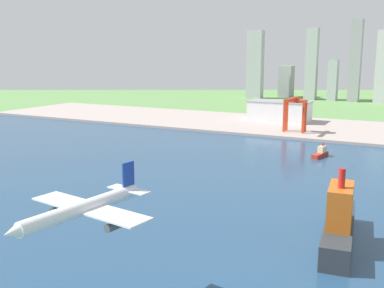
# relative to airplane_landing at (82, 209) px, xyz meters

# --- Properties ---
(ground_plane) EXTENTS (2400.00, 2400.00, 0.00)m
(ground_plane) POSITION_rel_airplane_landing_xyz_m (7.58, 184.72, -32.88)
(ground_plane) COLOR #5F8E4D
(water_bay) EXTENTS (840.00, 360.00, 0.15)m
(water_bay) POSITION_rel_airplane_landing_xyz_m (7.58, 124.72, -32.81)
(water_bay) COLOR navy
(water_bay) RESTS_ON ground
(industrial_pier) EXTENTS (840.00, 140.00, 2.50)m
(industrial_pier) POSITION_rel_airplane_landing_xyz_m (7.58, 374.72, -31.63)
(industrial_pier) COLOR #A79992
(industrial_pier) RESTS_ON ground
(airplane_landing) EXTENTS (41.45, 45.64, 13.67)m
(airplane_landing) POSITION_rel_airplane_landing_xyz_m (0.00, 0.00, 0.00)
(airplane_landing) COLOR silver
(tugboat_small) EXTENTS (8.93, 20.79, 10.12)m
(tugboat_small) POSITION_rel_airplane_landing_xyz_m (16.01, 245.52, -29.94)
(tugboat_small) COLOR #B22D1E
(tugboat_small) RESTS_ON water_bay
(container_barge) EXTENTS (16.99, 58.32, 32.93)m
(container_barge) POSITION_rel_airplane_landing_xyz_m (56.21, 85.44, -23.61)
(container_barge) COLOR #2D3338
(container_barge) RESTS_ON water_bay
(port_crane_red) EXTENTS (20.66, 37.55, 33.99)m
(port_crane_red) POSITION_rel_airplane_landing_xyz_m (-27.41, 331.91, -6.21)
(port_crane_red) COLOR red
(port_crane_red) RESTS_ON industrial_pier
(warehouse_main) EXTENTS (66.60, 36.34, 22.40)m
(warehouse_main) POSITION_rel_airplane_landing_xyz_m (-61.96, 399.88, -19.16)
(warehouse_main) COLOR white
(warehouse_main) RESTS_ON industrial_pier
(distant_skyline) EXTENTS (388.38, 71.30, 159.94)m
(distant_skyline) POSITION_rel_airplane_landing_xyz_m (-9.38, 696.41, 22.45)
(distant_skyline) COLOR #A2A6AC
(distant_skyline) RESTS_ON ground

